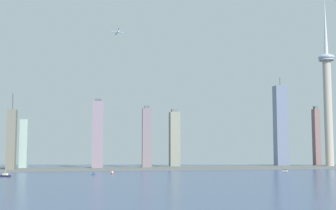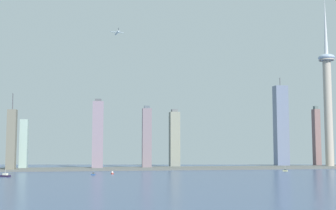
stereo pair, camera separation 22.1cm
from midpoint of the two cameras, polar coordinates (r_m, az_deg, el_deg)
name	(u,v)px [view 1 (the left image)]	position (r m, az deg, el deg)	size (l,w,h in m)	color
ground_plane	(316,202)	(382.17, 18.88, -11.91)	(6000.00, 6000.00, 0.00)	#3D5071
waterfront_pier	(194,168)	(829.87, 3.42, -8.28)	(972.38, 74.28, 3.18)	#5B5E59
observation_tower	(328,92)	(944.65, 20.21, 1.61)	(33.08, 33.08, 351.92)	#B2A595
skyscraper_0	(11,140)	(806.63, -19.87, -4.36)	(15.04, 15.67, 135.84)	#6D6A5C
skyscraper_1	(316,137)	(979.07, 18.91, -4.00)	(12.82, 14.77, 128.05)	#7F605E
skyscraper_2	(281,126)	(974.06, 14.61, -2.64)	(27.31, 22.61, 191.99)	slate
skyscraper_3	(24,144)	(852.22, -18.41, -4.93)	(14.06, 17.07, 92.69)	#9DB8AE
skyscraper_4	(98,135)	(824.05, -9.22, -3.88)	(20.24, 21.49, 131.54)	gray
skyscraper_5	(147,138)	(832.00, -2.81, -4.35)	(17.50, 14.25, 120.35)	slate
skyscraper_6	(174,139)	(892.26, 0.85, -4.48)	(20.06, 24.45, 118.48)	gray
boat_1	(93,174)	(676.71, -9.79, -8.92)	(6.70, 2.71, 4.17)	navy
boat_2	(112,173)	(697.04, -7.33, -8.85)	(3.94, 12.59, 4.17)	#A92E23
boat_3	(285,170)	(783.96, 15.13, -8.30)	(8.02, 6.71, 9.83)	beige
boat_4	(5,175)	(673.47, -20.59, -8.66)	(16.39, 13.18, 11.28)	#201733
airplane	(117,33)	(766.04, -6.72, 9.41)	(23.63, 24.09, 7.39)	#B1C5CC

